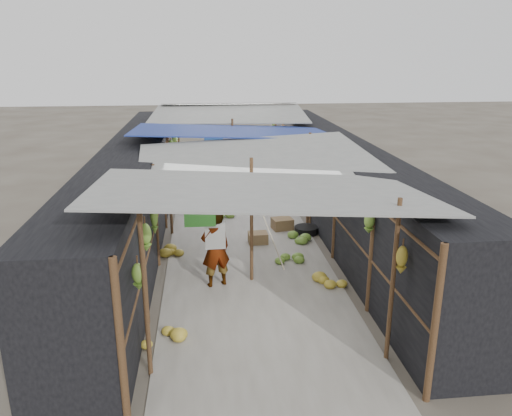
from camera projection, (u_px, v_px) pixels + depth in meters
name	position (u px, v px, depth m)	size (l,w,h in m)	color
ground	(271.00, 366.00, 7.56)	(80.00, 80.00, 0.00)	#6B6356
aisle_slab	(239.00, 225.00, 13.73)	(3.60, 16.00, 0.02)	#9E998E
stall_left	(136.00, 187.00, 13.11)	(1.40, 15.00, 2.30)	black
stall_right	(337.00, 182.00, 13.66)	(1.40, 15.00, 2.30)	black
crate_near	(282.00, 224.00, 13.34)	(0.53, 0.42, 0.32)	olive
crate_mid	(258.00, 238.00, 12.37)	(0.47, 0.38, 0.28)	olive
crate_back	(215.00, 207.00, 14.81)	(0.49, 0.40, 0.31)	olive
black_basin	(306.00, 230.00, 13.08)	(0.61, 0.61, 0.18)	black
vendor_elderly	(215.00, 249.00, 9.93)	(0.59, 0.39, 1.62)	white
shopper_blue	(232.00, 174.00, 15.52)	(0.90, 0.70, 1.86)	#1F3B9F
vendor_seated	(271.00, 180.00, 16.98)	(0.52, 0.30, 0.81)	#48433E
market_canopy	(238.00, 136.00, 13.33)	(5.62, 15.20, 2.77)	brown
hanging_bananas	(235.00, 167.00, 13.15)	(3.96, 13.71, 0.84)	olive
floor_bananas	(232.00, 222.00, 13.54)	(3.84, 10.74, 0.33)	olive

